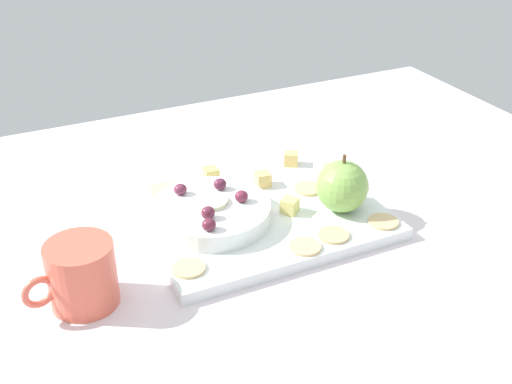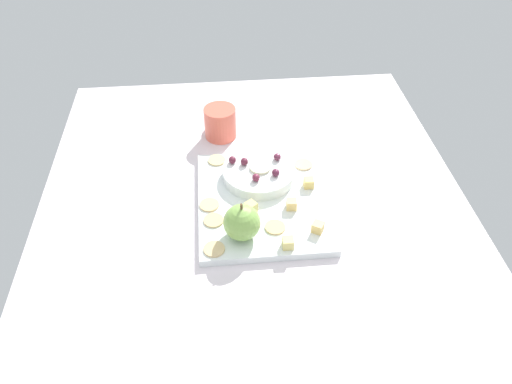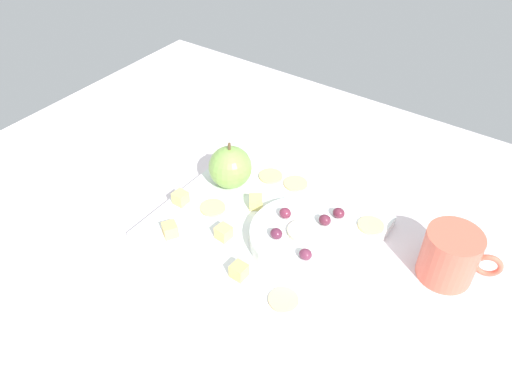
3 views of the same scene
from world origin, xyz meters
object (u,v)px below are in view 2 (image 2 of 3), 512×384
(cheese_cube_4, at_px, (318,227))
(cracker_5, at_px, (275,227))
(cracker_2, at_px, (214,220))
(cup, at_px, (220,122))
(cheese_cube_0, at_px, (288,243))
(grape_0, at_px, (277,157))
(cheese_cube_3, at_px, (251,205))
(cracker_0, at_px, (209,205))
(cracker_3, at_px, (214,249))
(apple_slice_0, at_px, (260,168))
(grape_1, at_px, (256,178))
(grape_3, at_px, (244,162))
(apple_whole, at_px, (242,222))
(cracker_4, at_px, (303,165))
(cheese_cube_1, at_px, (292,204))
(cracker_1, at_px, (217,160))
(platter, at_px, (262,201))
(grape_2, at_px, (232,160))
(cheese_cube_2, at_px, (309,183))
(grape_4, at_px, (276,173))
(serving_dish, at_px, (259,173))

(cheese_cube_4, relative_size, cracker_5, 0.51)
(cracker_2, relative_size, cup, 0.38)
(cheese_cube_0, bearing_deg, grape_0, 177.91)
(cheese_cube_3, height_order, cracker_0, cheese_cube_3)
(cracker_3, relative_size, apple_slice_0, 0.90)
(grape_1, relative_size, grape_3, 1.00)
(cracker_5, bearing_deg, apple_whole, -78.11)
(cheese_cube_3, distance_m, grape_1, 0.07)
(cracker_4, bearing_deg, cracker_0, -62.32)
(cheese_cube_0, height_order, cheese_cube_1, same)
(cracker_1, distance_m, grape_0, 0.15)
(grape_0, xyz_separation_m, grape_3, (0.01, -0.08, 0.00))
(platter, relative_size, grape_2, 17.68)
(cheese_cube_0, height_order, apple_slice_0, apple_slice_0)
(cheese_cube_3, distance_m, cracker_0, 0.09)
(cup, bearing_deg, cheese_cube_4, 25.91)
(cheese_cube_1, height_order, grape_3, grape_3)
(cheese_cube_3, distance_m, apple_slice_0, 0.11)
(cheese_cube_2, relative_size, apple_slice_0, 0.46)
(cracker_0, bearing_deg, cracker_4, 117.68)
(cheese_cube_3, distance_m, grape_0, 0.15)
(cracker_4, xyz_separation_m, grape_0, (0.01, -0.06, 0.03))
(platter, height_order, cup, cup)
(grape_2, bearing_deg, grape_4, 59.66)
(apple_whole, bearing_deg, grape_0, 154.99)
(cracker_2, distance_m, grape_0, 0.22)
(apple_whole, height_order, grape_1, apple_whole)
(grape_0, bearing_deg, grape_3, -81.57)
(cracker_3, distance_m, cracker_4, 0.33)
(serving_dish, height_order, cracker_4, serving_dish)
(grape_0, bearing_deg, cheese_cube_4, 15.41)
(grape_2, bearing_deg, platter, 30.68)
(cracker_0, bearing_deg, cheese_cube_4, 66.28)
(cheese_cube_2, bearing_deg, platter, -74.47)
(cracker_1, distance_m, cracker_3, 0.28)
(serving_dish, height_order, cheese_cube_3, serving_dish)
(cheese_cube_1, height_order, apple_slice_0, apple_slice_0)
(grape_2, bearing_deg, cracker_5, 21.73)
(serving_dish, distance_m, cracker_0, 0.14)
(cheese_cube_3, bearing_deg, cracker_0, -102.38)
(cheese_cube_0, distance_m, cracker_5, 0.06)
(cheese_cube_1, bearing_deg, apple_slice_0, -152.12)
(grape_3, bearing_deg, cheese_cube_2, 66.87)
(cheese_cube_1, bearing_deg, grape_2, -138.68)
(cheese_cube_0, relative_size, cracker_1, 0.51)
(grape_4, bearing_deg, apple_whole, -29.71)
(cheese_cube_4, bearing_deg, cheese_cube_3, -120.44)
(cracker_3, relative_size, grape_2, 2.22)
(cracker_0, xyz_separation_m, cracker_2, (0.05, 0.01, 0.00))
(cheese_cube_2, height_order, cup, cup)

